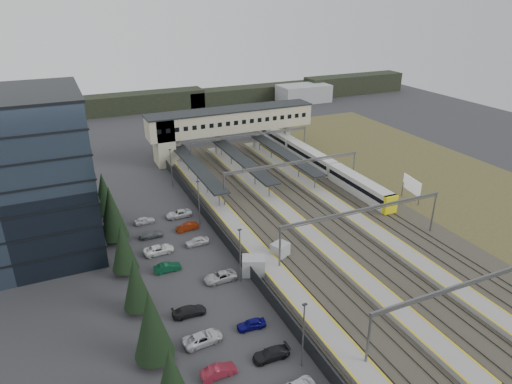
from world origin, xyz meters
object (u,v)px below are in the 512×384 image
train (311,158)px  relay_cabin_near (254,266)px  billboard (412,186)px  office_building (1,181)px  relay_cabin_far (280,250)px  footbridge (220,124)px

train → relay_cabin_near: bearing=-130.8°
relay_cabin_near → train: bearing=49.2°
billboard → office_building: bearing=172.4°
office_building → train: office_building is taller
relay_cabin_near → relay_cabin_far: size_ratio=1.26×
footbridge → office_building: bearing=-145.5°
relay_cabin_near → footbridge: footbridge is taller
relay_cabin_far → train: bearing=52.8°
train → billboard: 25.38m
office_building → footbridge: (43.70, 30.00, -4.26)m
office_building → train: bearing=14.2°
office_building → billboard: (67.39, -9.03, -9.13)m
relay_cabin_near → footbridge: (13.34, 49.14, 6.62)m
office_building → relay_cabin_far: bearing=-24.9°
relay_cabin_far → footbridge: bearing=80.4°
office_building → relay_cabin_near: 37.51m
office_building → footbridge: office_building is taller
office_building → relay_cabin_far: 41.00m
relay_cabin_near → train: train is taller
footbridge → billboard: (23.68, -39.03, -4.87)m
relay_cabin_near → billboard: (37.02, 10.11, 1.75)m
train → footbridge: bearing=137.8°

